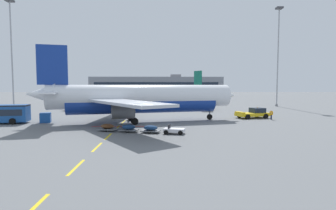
# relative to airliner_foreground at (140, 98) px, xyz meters

# --- Properties ---
(ground) EXTENTS (400.00, 400.00, 0.00)m
(ground) POSITION_rel_airliner_foreground_xyz_m (19.08, 13.21, -3.95)
(ground) COLOR slate
(apron_paint_markings) EXTENTS (8.00, 95.06, 0.01)m
(apron_paint_markings) POSITION_rel_airliner_foreground_xyz_m (-2.92, 10.44, -3.95)
(apron_paint_markings) COLOR yellow
(apron_paint_markings) RESTS_ON ground
(airliner_foreground) EXTENTS (34.45, 33.59, 12.20)m
(airliner_foreground) POSITION_rel_airliner_foreground_xyz_m (0.00, 0.00, 0.00)
(airliner_foreground) COLOR white
(airliner_foreground) RESTS_ON ground
(pushback_tug) EXTENTS (6.53, 4.33, 2.08)m
(pushback_tug) POSITION_rel_airliner_foreground_xyz_m (20.77, 5.22, -3.05)
(pushback_tug) COLOR yellow
(pushback_tug) RESTS_ON ground
(airliner_mid_left) EXTENTS (28.08, 29.79, 11.06)m
(airliner_mid_left) POSITION_rel_airliner_foreground_xyz_m (9.87, 56.78, -0.37)
(airliner_mid_left) COLOR white
(airliner_mid_left) RESTS_ON ground
(catering_truck) EXTENTS (6.94, 6.29, 3.14)m
(catering_truck) POSITION_rel_airliner_foreground_xyz_m (-16.92, 20.28, -2.30)
(catering_truck) COLOR black
(catering_truck) RESTS_ON ground
(fuel_service_truck) EXTENTS (3.99, 7.37, 3.14)m
(fuel_service_truck) POSITION_rel_airliner_foreground_xyz_m (14.78, 21.78, -2.30)
(fuel_service_truck) COLOR black
(fuel_service_truck) RESTS_ON ground
(baggage_train) EXTENTS (11.60, 4.33, 1.14)m
(baggage_train) POSITION_rel_airliner_foreground_xyz_m (0.63, -9.97, -3.42)
(baggage_train) COLOR silver
(baggage_train) RESTS_ON ground
(ground_crew_worker) EXTENTS (0.50, 0.60, 1.73)m
(ground_crew_worker) POSITION_rel_airliner_foreground_xyz_m (23.15, 2.76, -2.96)
(ground_crew_worker) COLOR #191E38
(ground_crew_worker) RESTS_ON ground
(uld_cargo_container) EXTENTS (1.95, 1.93, 1.60)m
(uld_cargo_container) POSITION_rel_airliner_foreground_xyz_m (-15.63, -0.10, -3.15)
(uld_cargo_container) COLOR #194C9E
(uld_cargo_container) RESTS_ON ground
(apron_light_mast_near) EXTENTS (1.80, 1.80, 27.53)m
(apron_light_mast_near) POSITION_rel_airliner_foreground_xyz_m (-34.37, 25.17, 12.97)
(apron_light_mast_near) COLOR slate
(apron_light_mast_near) RESTS_ON ground
(apron_light_mast_far) EXTENTS (1.80, 1.80, 28.60)m
(apron_light_mast_far) POSITION_rel_airliner_foreground_xyz_m (37.48, 33.55, 13.54)
(apron_light_mast_far) COLOR slate
(apron_light_mast_far) RESTS_ON ground
(terminal_satellite) EXTENTS (73.89, 19.58, 12.57)m
(terminal_satellite) POSITION_rel_airliner_foreground_xyz_m (0.95, 112.49, 1.55)
(terminal_satellite) COLOR gray
(terminal_satellite) RESTS_ON ground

